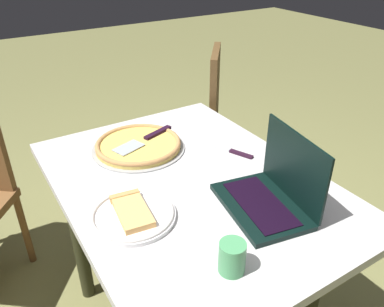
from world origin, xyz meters
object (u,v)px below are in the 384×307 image
object	(u,v)px
dining_table	(190,202)
pizza_tray	(138,145)
pizza_plate	(133,214)
table_knife	(231,151)
drink_cup	(232,257)
laptop	(272,192)
chair_near	(197,120)

from	to	relation	value
dining_table	pizza_tray	bearing A→B (deg)	-169.65
pizza_plate	table_knife	bearing A→B (deg)	108.36
pizza_tray	drink_cup	size ratio (longest dim) A/B	4.21
dining_table	laptop	world-z (taller)	laptop
laptop	drink_cup	size ratio (longest dim) A/B	3.92
dining_table	chair_near	distance (m)	0.92
dining_table	pizza_tray	world-z (taller)	pizza_tray
dining_table	drink_cup	distance (m)	0.46
table_knife	dining_table	bearing A→B (deg)	-71.01
laptop	pizza_plate	bearing A→B (deg)	-114.01
dining_table	pizza_plate	distance (m)	0.29
pizza_plate	pizza_tray	xyz separation A→B (m)	(-0.39, 0.20, 0.00)
pizza_plate	chair_near	xyz separation A→B (m)	(-0.84, 0.78, -0.20)
dining_table	laptop	xyz separation A→B (m)	(0.26, 0.15, 0.15)
dining_table	drink_cup	size ratio (longest dim) A/B	12.97
dining_table	chair_near	size ratio (longest dim) A/B	1.23
drink_cup	chair_near	bearing A→B (deg)	151.17
drink_cup	table_knife	bearing A→B (deg)	143.02
laptop	pizza_tray	world-z (taller)	laptop
pizza_tray	chair_near	distance (m)	0.76
table_knife	drink_cup	distance (m)	0.63
laptop	pizza_tray	bearing A→B (deg)	-160.42
dining_table	laptop	distance (m)	0.34
dining_table	table_knife	xyz separation A→B (m)	(-0.09, 0.25, 0.10)
laptop	chair_near	world-z (taller)	laptop
pizza_tray	table_knife	bearing A→B (deg)	54.22
table_knife	chair_near	size ratio (longest dim) A/B	0.24
laptop	table_knife	distance (m)	0.37
drink_cup	pizza_tray	bearing A→B (deg)	174.37
drink_cup	chair_near	size ratio (longest dim) A/B	0.09
dining_table	laptop	bearing A→B (deg)	29.17
pizza_plate	drink_cup	distance (m)	0.36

